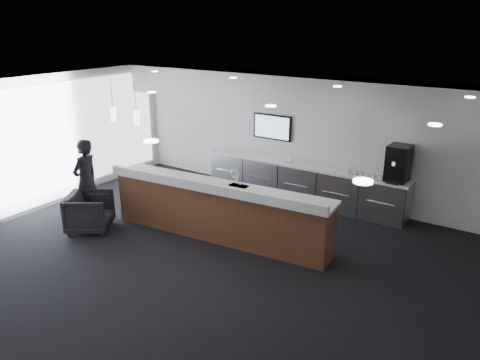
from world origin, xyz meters
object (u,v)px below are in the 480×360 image
Objects in this scene: coffee_machine at (398,163)px; lounge_guest at (86,180)px; service_counter at (219,210)px; armchair at (90,212)px.

lounge_guest reaches higher than coffee_machine.
lounge_guest is (-2.88, -0.87, 0.32)m from service_counter.
coffee_machine is 0.42× the size of lounge_guest.
lounge_guest is at bearing 19.15° from armchair.
coffee_machine is at bearing 40.11° from service_counter.
lounge_guest reaches higher than armchair.
service_counter is 2.72m from armchair.
service_counter is 6.22× the size of coffee_machine.
armchair is at bearing -158.56° from service_counter.
armchair is (-5.11, -3.90, -0.94)m from coffee_machine.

